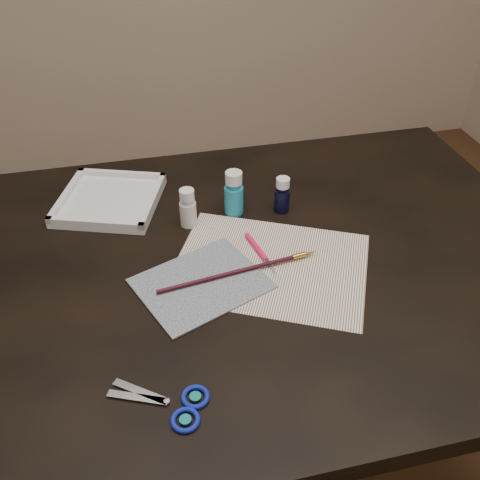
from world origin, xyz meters
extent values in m
cube|color=#422614|center=(0.00, 0.00, -0.01)|extent=(3.50, 3.50, 0.02)
cube|color=black|center=(0.00, 0.00, 0.38)|extent=(1.30, 0.90, 0.75)
cube|color=white|center=(0.05, -0.03, 0.75)|extent=(0.45, 0.41, 0.00)
cube|color=#121D36|center=(-0.09, -0.05, 0.75)|extent=(0.27, 0.25, 0.00)
cylinder|color=silver|center=(-0.08, 0.14, 0.79)|extent=(0.04, 0.04, 0.09)
cylinder|color=teal|center=(0.02, 0.16, 0.80)|extent=(0.05, 0.05, 0.10)
cylinder|color=black|center=(0.13, 0.15, 0.79)|extent=(0.04, 0.04, 0.08)
cube|color=white|center=(-0.24, 0.26, 0.76)|extent=(0.27, 0.27, 0.03)
camera|label=1|loc=(-0.18, -0.78, 1.43)|focal=40.00mm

